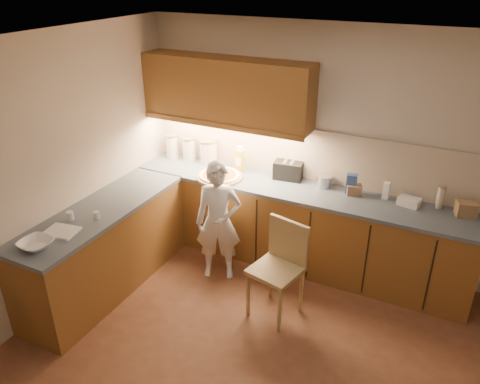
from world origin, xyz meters
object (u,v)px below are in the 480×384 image
(toaster, at_px, (288,170))
(oil_jug, at_px, (240,160))
(pizza_on_board, at_px, (220,176))
(wooden_chair, at_px, (281,262))
(child, at_px, (219,222))

(toaster, bearing_deg, oil_jug, 176.86)
(toaster, bearing_deg, pizza_on_board, -162.19)
(pizza_on_board, bearing_deg, wooden_chair, -35.11)
(wooden_chair, height_order, oil_jug, oil_jug)
(oil_jug, distance_m, toaster, 0.59)
(child, distance_m, oil_jug, 0.87)
(wooden_chair, distance_m, oil_jug, 1.47)
(pizza_on_board, relative_size, oil_jug, 1.75)
(child, distance_m, toaster, 0.99)
(oil_jug, bearing_deg, wooden_chair, -47.34)
(pizza_on_board, height_order, child, child)
(pizza_on_board, distance_m, child, 0.61)
(child, bearing_deg, oil_jug, 76.79)
(oil_jug, height_order, toaster, oil_jug)
(child, xyz_separation_m, toaster, (0.45, 0.80, 0.36))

